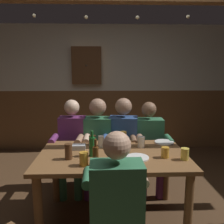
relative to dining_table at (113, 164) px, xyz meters
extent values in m
plane|color=#4C331E|center=(0.00, -0.08, -0.63)|extent=(8.14, 8.14, 0.00)
cube|color=beige|center=(0.00, 2.39, 1.18)|extent=(6.79, 0.12, 1.26)
cube|color=brown|center=(0.00, 2.39, -0.04)|extent=(6.79, 0.12, 1.18)
cube|color=brown|center=(0.00, 0.00, 0.09)|extent=(1.51, 0.92, 0.04)
cylinder|color=brown|center=(-0.67, -0.38, -0.28)|extent=(0.08, 0.08, 0.70)
cylinder|color=brown|center=(0.67, -0.38, -0.28)|extent=(0.08, 0.08, 0.70)
cylinder|color=brown|center=(-0.67, 0.38, -0.28)|extent=(0.08, 0.08, 0.70)
cylinder|color=brown|center=(0.67, 0.38, -0.28)|extent=(0.08, 0.08, 0.70)
cube|color=#6B2D66|center=(-0.51, 0.76, 0.09)|extent=(0.35, 0.20, 0.52)
sphere|color=beige|center=(-0.51, 0.76, 0.48)|extent=(0.20, 0.20, 0.20)
cylinder|color=#33724C|center=(-0.41, 0.61, -0.15)|extent=(0.13, 0.40, 0.13)
cylinder|color=#33724C|center=(-0.60, 0.61, -0.15)|extent=(0.13, 0.40, 0.13)
cylinder|color=#33724C|center=(-0.41, 0.41, -0.42)|extent=(0.10, 0.10, 0.42)
cylinder|color=#33724C|center=(-0.60, 0.41, -0.42)|extent=(0.10, 0.10, 0.42)
cylinder|color=beige|center=(-0.30, 0.52, 0.11)|extent=(0.08, 0.28, 0.08)
cylinder|color=#6B2D66|center=(-0.71, 0.52, 0.11)|extent=(0.08, 0.28, 0.08)
cube|color=#33724C|center=(-0.17, 0.76, 0.08)|extent=(0.37, 0.26, 0.50)
sphere|color=#9E755B|center=(-0.17, 0.76, 0.48)|extent=(0.23, 0.23, 0.23)
cylinder|color=#6B2D66|center=(-0.08, 0.60, -0.15)|extent=(0.16, 0.43, 0.13)
cylinder|color=#6B2D66|center=(-0.28, 0.61, -0.15)|extent=(0.16, 0.43, 0.13)
cylinder|color=#6B2D66|center=(-0.10, 0.39, -0.42)|extent=(0.10, 0.10, 0.42)
cylinder|color=#6B2D66|center=(-0.29, 0.40, -0.42)|extent=(0.10, 0.10, 0.42)
cylinder|color=#33724C|center=(0.02, 0.49, 0.11)|extent=(0.10, 0.28, 0.08)
cylinder|color=#9E755B|center=(-0.39, 0.51, 0.11)|extent=(0.10, 0.28, 0.08)
cube|color=#2D4C84|center=(0.17, 0.76, 0.09)|extent=(0.40, 0.29, 0.51)
sphere|color=#9E755B|center=(0.17, 0.76, 0.48)|extent=(0.22, 0.22, 0.22)
cylinder|color=black|center=(0.25, 0.60, -0.15)|extent=(0.19, 0.42, 0.13)
cylinder|color=black|center=(0.05, 0.63, -0.15)|extent=(0.19, 0.42, 0.13)
cylinder|color=black|center=(0.22, 0.40, -0.42)|extent=(0.10, 0.10, 0.42)
cylinder|color=black|center=(0.02, 0.43, -0.42)|extent=(0.10, 0.10, 0.42)
cylinder|color=#9E755B|center=(0.35, 0.47, 0.11)|extent=(0.12, 0.29, 0.08)
cylinder|color=#2D4C84|center=(-0.08, 0.53, 0.11)|extent=(0.12, 0.29, 0.08)
cube|color=#33724C|center=(0.51, 0.76, 0.07)|extent=(0.39, 0.23, 0.48)
sphere|color=brown|center=(0.51, 0.76, 0.44)|extent=(0.20, 0.20, 0.20)
cylinder|color=#6B2D66|center=(0.61, 0.61, -0.15)|extent=(0.14, 0.41, 0.13)
cylinder|color=#6B2D66|center=(0.40, 0.61, -0.15)|extent=(0.14, 0.41, 0.13)
cylinder|color=#6B2D66|center=(0.61, 0.41, -0.42)|extent=(0.10, 0.10, 0.42)
cylinder|color=#6B2D66|center=(0.40, 0.41, -0.42)|extent=(0.10, 0.10, 0.42)
cylinder|color=#33724C|center=(0.73, 0.50, 0.10)|extent=(0.09, 0.28, 0.08)
cylinder|color=brown|center=(0.28, 0.51, 0.10)|extent=(0.09, 0.28, 0.08)
cube|color=#33724C|center=(0.00, -0.76, 0.08)|extent=(0.38, 0.22, 0.49)
sphere|color=tan|center=(0.00, -0.76, 0.45)|extent=(0.20, 0.20, 0.20)
cylinder|color=black|center=(-0.11, -0.61, -0.15)|extent=(0.14, 0.40, 0.13)
cylinder|color=black|center=(0.10, -0.61, -0.15)|extent=(0.14, 0.40, 0.13)
cylinder|color=#33724C|center=(-0.22, -0.51, 0.10)|extent=(0.08, 0.28, 0.08)
cylinder|color=tan|center=(0.21, -0.50, 0.10)|extent=(0.08, 0.28, 0.08)
cube|color=#B2B7BC|center=(-0.36, 0.16, 0.14)|extent=(0.14, 0.10, 0.05)
cylinder|color=white|center=(0.62, 0.34, 0.12)|extent=(0.22, 0.22, 0.01)
cylinder|color=white|center=(0.23, -0.13, 0.12)|extent=(0.22, 0.22, 0.01)
cylinder|color=#593314|center=(-0.16, -0.30, 0.20)|extent=(0.05, 0.05, 0.18)
cylinder|color=#593314|center=(-0.16, -0.30, 0.32)|extent=(0.02, 0.02, 0.07)
cylinder|color=#593314|center=(0.01, -0.34, 0.19)|extent=(0.07, 0.07, 0.15)
cylinder|color=#593314|center=(0.01, -0.34, 0.30)|extent=(0.03, 0.03, 0.09)
cylinder|color=#195923|center=(-0.20, -0.05, 0.21)|extent=(0.07, 0.07, 0.19)
cylinder|color=#195923|center=(-0.20, -0.05, 0.33)|extent=(0.03, 0.03, 0.07)
cylinder|color=#E5C64C|center=(0.68, -0.18, 0.17)|extent=(0.08, 0.08, 0.11)
cylinder|color=gold|center=(0.13, 0.29, 0.19)|extent=(0.08, 0.08, 0.15)
cylinder|color=gold|center=(-0.27, -0.29, 0.17)|extent=(0.08, 0.08, 0.12)
cylinder|color=white|center=(-0.12, 0.22, 0.17)|extent=(0.07, 0.07, 0.13)
cylinder|color=white|center=(0.32, 0.19, 0.17)|extent=(0.08, 0.08, 0.12)
cylinder|color=#4C2D19|center=(-0.43, -0.13, 0.19)|extent=(0.07, 0.07, 0.15)
cylinder|color=#4C2D19|center=(-0.22, 0.30, 0.16)|extent=(0.08, 0.08, 0.11)
cylinder|color=gold|center=(0.51, -0.12, 0.16)|extent=(0.08, 0.08, 0.11)
cube|color=brown|center=(-0.41, 2.26, 1.03)|extent=(0.56, 0.12, 0.70)
sphere|color=black|center=(-0.41, 2.19, 1.03)|extent=(0.03, 0.03, 0.03)
sphere|color=#F9EAB2|center=(-0.79, 0.26, 1.50)|extent=(0.04, 0.04, 0.04)
sphere|color=#F9EAB2|center=(-0.26, 0.26, 1.49)|extent=(0.04, 0.04, 0.04)
sphere|color=#F9EAB2|center=(0.26, 0.26, 1.49)|extent=(0.04, 0.04, 0.04)
sphere|color=#F9EAB2|center=(0.79, 0.26, 1.50)|extent=(0.04, 0.04, 0.04)
camera|label=1|loc=(-0.09, -2.28, 0.96)|focal=37.54mm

